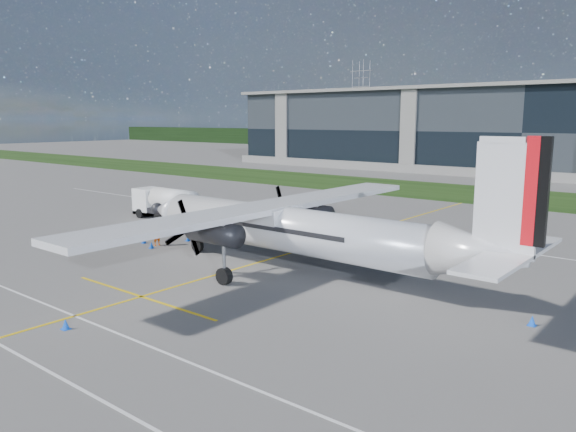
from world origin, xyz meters
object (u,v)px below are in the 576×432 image
at_px(turboprop_aircraft, 300,204).
at_px(safety_cone_fwd, 144,240).
at_px(safety_cone_nose_port, 152,245).
at_px(safety_cone_tail, 532,321).
at_px(safety_cone_portwing, 65,324).
at_px(safety_cone_nose_stbd, 188,238).
at_px(safety_cone_stbdwing, 375,230).
at_px(fuel_tanker_truck, 163,203).
at_px(ground_crew_person, 157,232).
at_px(baggage_tug, 196,223).
at_px(pylon_west, 361,104).

xyz_separation_m(turboprop_aircraft, safety_cone_fwd, (-15.13, -0.66, -4.22)).
bearing_deg(safety_cone_nose_port, turboprop_aircraft, 6.09).
distance_m(safety_cone_fwd, safety_cone_tail, 29.20).
relative_size(safety_cone_nose_port, safety_cone_portwing, 1.00).
distance_m(safety_cone_nose_stbd, safety_cone_stbdwing, 15.92).
distance_m(fuel_tanker_truck, safety_cone_stbdwing, 21.05).
bearing_deg(turboprop_aircraft, ground_crew_person, -177.85).
bearing_deg(safety_cone_nose_stbd, baggage_tug, 127.00).
bearing_deg(safety_cone_stbdwing, safety_cone_portwing, -89.45).
xyz_separation_m(baggage_tug, safety_cone_nose_port, (1.91, -6.22, -0.58)).
bearing_deg(safety_cone_nose_port, baggage_tug, 107.06).
height_order(pylon_west, safety_cone_portwing, pylon_west).
height_order(baggage_tug, safety_cone_nose_stbd, baggage_tug).
bearing_deg(ground_crew_person, safety_cone_fwd, 99.52).
distance_m(pylon_west, ground_crew_person, 165.24).
height_order(fuel_tanker_truck, safety_cone_tail, fuel_tanker_truck).
bearing_deg(fuel_tanker_truck, pylon_west, 114.72).
bearing_deg(fuel_tanker_truck, safety_cone_fwd, -46.28).
height_order(pylon_west, safety_cone_nose_stbd, pylon_west).
bearing_deg(safety_cone_fwd, baggage_tug, 89.68).
xyz_separation_m(ground_crew_person, safety_cone_nose_stbd, (0.60, 2.57, -0.84)).
distance_m(ground_crew_person, safety_cone_portwing, 17.63).
distance_m(turboprop_aircraft, safety_cone_tail, 14.69).
distance_m(safety_cone_nose_port, safety_cone_stbdwing, 18.83).
height_order(pylon_west, fuel_tanker_truck, pylon_west).
xyz_separation_m(pylon_west, safety_cone_fwd, (71.90, -147.54, -14.75)).
distance_m(turboprop_aircraft, safety_cone_nose_stbd, 13.84).
relative_size(safety_cone_nose_port, safety_cone_nose_stbd, 1.00).
distance_m(pylon_west, safety_cone_stbdwing, 157.56).
bearing_deg(pylon_west, safety_cone_stbdwing, -57.61).
bearing_deg(baggage_tug, turboprop_aircraft, -17.68).
distance_m(baggage_tug, safety_cone_nose_stbd, 3.49).
bearing_deg(safety_cone_nose_stbd, turboprop_aircraft, -8.99).
xyz_separation_m(pylon_west, baggage_tug, (71.93, -142.06, -14.17)).
height_order(ground_crew_person, safety_cone_nose_stbd, ground_crew_person).
distance_m(fuel_tanker_truck, safety_cone_nose_port, 13.03).
relative_size(baggage_tug, safety_cone_stbdwing, 5.51).
bearing_deg(turboprop_aircraft, safety_cone_fwd, -177.50).
distance_m(safety_cone_nose_stbd, safety_cone_tail, 27.18).
height_order(safety_cone_nose_stbd, safety_cone_tail, same).
xyz_separation_m(fuel_tanker_truck, safety_cone_fwd, (7.64, -7.99, -1.29)).
bearing_deg(safety_cone_stbdwing, safety_cone_fwd, -128.84).
height_order(safety_cone_nose_port, safety_cone_fwd, same).
xyz_separation_m(safety_cone_portwing, safety_cone_nose_stbd, (-10.31, 16.40, 0.00)).
relative_size(baggage_tug, safety_cone_tail, 5.51).
bearing_deg(safety_cone_nose_stbd, safety_cone_stbdwing, 50.92).
bearing_deg(safety_cone_nose_port, pylon_west, 116.47).
xyz_separation_m(fuel_tanker_truck, safety_cone_nose_port, (9.58, -8.74, -1.29)).
distance_m(pylon_west, safety_cone_nose_stbd, 163.30).
xyz_separation_m(turboprop_aircraft, safety_cone_tail, (14.07, -0.10, -4.22)).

